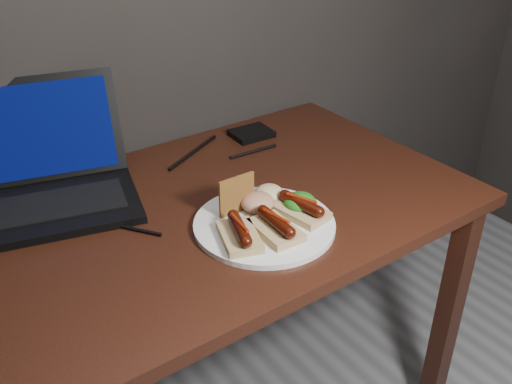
{
  "coord_description": "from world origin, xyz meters",
  "views": [
    {
      "loc": [
        -0.42,
        0.45,
        1.41
      ],
      "look_at": [
        0.16,
        1.27,
        0.82
      ],
      "focal_mm": 40.0,
      "sensor_mm": 36.0,
      "label": 1
    }
  ],
  "objects": [
    {
      "name": "bread_sausage_left",
      "position": [
        0.08,
        1.22,
        0.78
      ],
      "size": [
        0.1,
        0.13,
        0.04
      ],
      "color": "#D1BE7B",
      "rests_on": "plate"
    },
    {
      "name": "bread_sausage_center",
      "position": [
        0.16,
        1.2,
        0.78
      ],
      "size": [
        0.08,
        0.12,
        0.04
      ],
      "color": "#D1BE7B",
      "rests_on": "plate"
    },
    {
      "name": "desk_cables",
      "position": [
        -0.01,
        1.53,
        0.75
      ],
      "size": [
        0.86,
        0.35,
        0.01
      ],
      "color": "black",
      "rests_on": "desk"
    },
    {
      "name": "bread_sausage_right",
      "position": [
        0.24,
        1.22,
        0.78
      ],
      "size": [
        0.09,
        0.12,
        0.04
      ],
      "color": "#D1BE7B",
      "rests_on": "plate"
    },
    {
      "name": "salsa_mound",
      "position": [
        0.18,
        1.29,
        0.78
      ],
      "size": [
        0.07,
        0.07,
        0.04
      ],
      "primitive_type": "ellipsoid",
      "color": "maroon",
      "rests_on": "plate"
    },
    {
      "name": "hard_drive",
      "position": [
        0.4,
        1.63,
        0.76
      ],
      "size": [
        0.11,
        0.09,
        0.02
      ],
      "primitive_type": "cube",
      "rotation": [
        0.0,
        0.0,
        -0.05
      ],
      "color": "black",
      "rests_on": "desk"
    },
    {
      "name": "desk",
      "position": [
        0.0,
        1.38,
        0.66
      ],
      "size": [
        1.4,
        0.7,
        0.75
      ],
      "color": "#36190D",
      "rests_on": "ground"
    },
    {
      "name": "salad_greens",
      "position": [
        0.25,
        1.24,
        0.78
      ],
      "size": [
        0.07,
        0.07,
        0.04
      ],
      "primitive_type": "ellipsoid",
      "color": "#1A5210",
      "rests_on": "plate"
    },
    {
      "name": "crispbread",
      "position": [
        0.14,
        1.31,
        0.8
      ],
      "size": [
        0.09,
        0.01,
        0.08
      ],
      "primitive_type": "cube",
      "color": "#9D692B",
      "rests_on": "plate"
    },
    {
      "name": "laptop",
      "position": [
        -0.18,
        1.62,
        0.81
      ],
      "size": [
        0.46,
        0.41,
        0.25
      ],
      "color": "black",
      "rests_on": "desk"
    },
    {
      "name": "coleslaw_mound",
      "position": [
        0.22,
        1.31,
        0.78
      ],
      "size": [
        0.06,
        0.06,
        0.04
      ],
      "primitive_type": "ellipsoid",
      "color": "beige",
      "rests_on": "plate"
    },
    {
      "name": "plate",
      "position": [
        0.16,
        1.24,
        0.76
      ],
      "size": [
        0.38,
        0.38,
        0.01
      ],
      "primitive_type": "cylinder",
      "rotation": [
        0.0,
        0.0,
        -0.35
      ],
      "color": "silver",
      "rests_on": "desk"
    }
  ]
}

